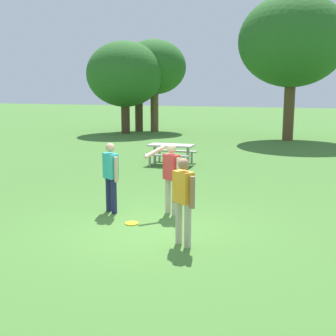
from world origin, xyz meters
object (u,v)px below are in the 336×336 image
(person_bystander, at_px, (171,173))
(frisbee, at_px, (132,223))
(person_catcher, at_px, (111,173))
(tree_slender_mid, at_px, (292,41))
(person_thrower, at_px, (183,196))
(tree_tall_left, at_px, (125,74))
(tree_broad_center, at_px, (138,71))
(tree_far_right, at_px, (154,68))
(picnic_table_near, at_px, (171,150))

(person_bystander, height_order, frisbee, person_bystander)
(person_catcher, bearing_deg, tree_slender_mid, 81.25)
(person_thrower, xyz_separation_m, person_catcher, (-2.27, 1.49, 0.00))
(person_catcher, relative_size, person_bystander, 1.00)
(tree_tall_left, height_order, tree_broad_center, tree_tall_left)
(tree_broad_center, xyz_separation_m, tree_far_right, (0.97, 0.39, 0.25))
(person_catcher, bearing_deg, tree_tall_left, 114.90)
(person_thrower, xyz_separation_m, tree_slender_mid, (0.23, 17.78, 4.42))
(tree_tall_left, distance_m, tree_slender_mid, 10.35)
(frisbee, relative_size, tree_slender_mid, 0.04)
(person_catcher, height_order, frisbee, person_catcher)
(frisbee, height_order, tree_broad_center, tree_broad_center)
(picnic_table_near, relative_size, tree_far_right, 0.29)
(tree_broad_center, height_order, tree_slender_mid, tree_slender_mid)
(person_thrower, xyz_separation_m, frisbee, (-1.44, 0.84, -0.93))
(tree_tall_left, bearing_deg, tree_far_right, 55.81)
(frisbee, distance_m, tree_slender_mid, 17.84)
(tree_tall_left, relative_size, tree_far_right, 0.96)
(tree_far_right, height_order, tree_slender_mid, tree_slender_mid)
(frisbee, bearing_deg, tree_far_right, 110.83)
(person_bystander, height_order, tree_slender_mid, tree_slender_mid)
(person_catcher, relative_size, tree_far_right, 0.27)
(tree_far_right, bearing_deg, person_catcher, -70.77)
(tree_broad_center, relative_size, tree_slender_mid, 0.73)
(frisbee, xyz_separation_m, tree_tall_left, (-8.54, 17.26, 3.72))
(person_bystander, relative_size, picnic_table_near, 0.92)
(person_thrower, height_order, person_bystander, same)
(tree_tall_left, distance_m, tree_broad_center, 1.52)
(picnic_table_near, xyz_separation_m, tree_slender_mid, (3.41, 9.71, 4.80))
(person_thrower, height_order, tree_tall_left, tree_tall_left)
(person_catcher, height_order, tree_slender_mid, tree_slender_mid)
(person_catcher, distance_m, picnic_table_near, 6.65)
(frisbee, distance_m, tree_broad_center, 20.85)
(person_thrower, relative_size, frisbee, 5.56)
(person_thrower, bearing_deg, tree_slender_mid, 89.25)
(person_thrower, xyz_separation_m, tree_broad_center, (-9.69, 19.57, 3.03))
(picnic_table_near, height_order, tree_tall_left, tree_tall_left)
(tree_tall_left, bearing_deg, person_catcher, -65.10)
(person_catcher, xyz_separation_m, frisbee, (0.83, -0.65, -0.93))
(frisbee, relative_size, tree_tall_left, 0.05)
(person_bystander, relative_size, tree_broad_center, 0.29)
(person_bystander, bearing_deg, person_thrower, -63.53)
(person_catcher, height_order, person_bystander, same)
(person_bystander, bearing_deg, person_catcher, -166.41)
(tree_tall_left, relative_size, tree_slender_mid, 0.74)
(frisbee, bearing_deg, person_thrower, -30.24)
(picnic_table_near, bearing_deg, person_catcher, -82.15)
(frisbee, bearing_deg, person_bystander, 61.44)
(tree_slender_mid, bearing_deg, person_bystander, -94.09)
(tree_slender_mid, bearing_deg, person_thrower, -90.75)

